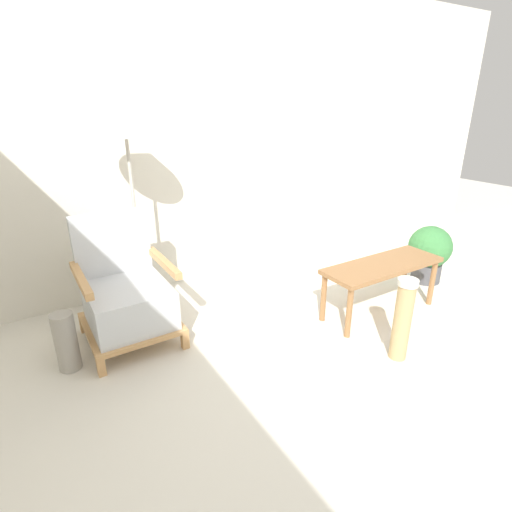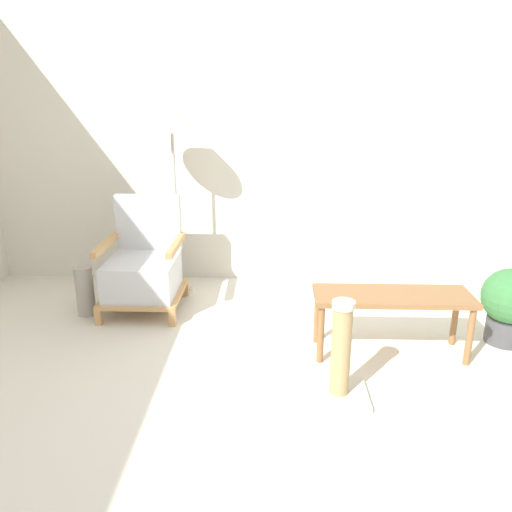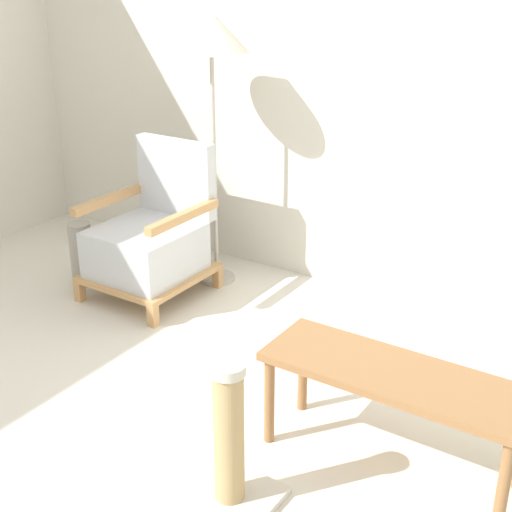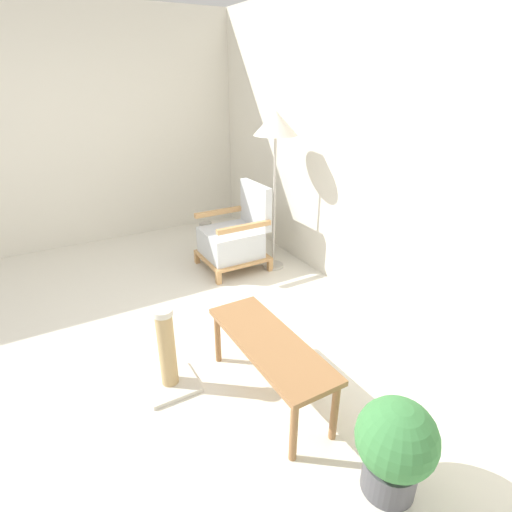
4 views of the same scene
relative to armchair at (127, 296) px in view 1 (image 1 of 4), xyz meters
name	(u,v)px [view 1 (image 1 of 4)]	position (x,y,z in m)	size (l,w,h in m)	color
ground_plane	(379,396)	(1.08, -1.43, -0.35)	(14.00, 14.00, 0.00)	silver
wall_back	(211,136)	(1.08, 0.76, 1.00)	(8.00, 0.06, 2.70)	silver
armchair	(127,296)	(0.00, 0.00, 0.00)	(0.63, 0.66, 0.90)	tan
floor_lamp	(125,129)	(0.22, 0.36, 1.12)	(0.43, 0.43, 1.64)	#B7B2A8
coffee_table	(382,270)	(1.86, -0.71, 0.03)	(1.05, 0.36, 0.44)	olive
vase	(66,342)	(-0.45, -0.15, -0.14)	(0.14, 0.14, 0.40)	#9E998E
potted_plant	(429,251)	(2.73, -0.52, -0.04)	(0.40, 0.40, 0.55)	#4C4C51
scratching_post	(401,332)	(1.45, -1.24, -0.12)	(0.34, 0.34, 0.61)	beige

